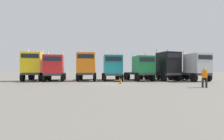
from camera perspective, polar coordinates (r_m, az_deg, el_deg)
The scene contains 10 objects.
ground at distance 17.83m, azimuth -0.94°, elevation -4.84°, with size 200.00×200.00×0.00m, color slate.
semi_truck_yellow at distance 24.14m, azimuth -26.75°, elevation 1.21°, with size 3.60×6.06×4.44m.
semi_truck_red at distance 22.43m, azimuth -20.44°, elevation 0.78°, with size 3.71×6.09×4.02m.
semi_truck_orange at distance 22.12m, azimuth -9.41°, elevation 1.28°, with size 2.99×5.86×4.40m.
semi_truck_teal at distance 21.52m, azimuth -0.13°, elevation 0.77°, with size 3.13×5.87×4.05m.
semi_truck_green at distance 22.22m, azimuth 10.36°, elevation 0.72°, with size 3.86×6.34×3.98m.
semi_truck_black at distance 23.15m, azimuth 18.82°, elevation 1.36°, with size 4.05×6.29×4.51m.
semi_truck_silver at distance 23.82m, azimuth 27.45°, elevation 0.97°, with size 3.94×6.48×4.21m.
visitor_in_hivis at distance 15.54m, azimuth 30.41°, elevation -1.91°, with size 0.56×0.56×1.70m.
traffic_cone_near at distance 17.06m, azimuth 3.02°, elevation -3.97°, with size 0.36×0.36×0.64m, color #F2590C.
Camera 1 is at (0.23, -17.77, 1.51)m, focal length 25.12 mm.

